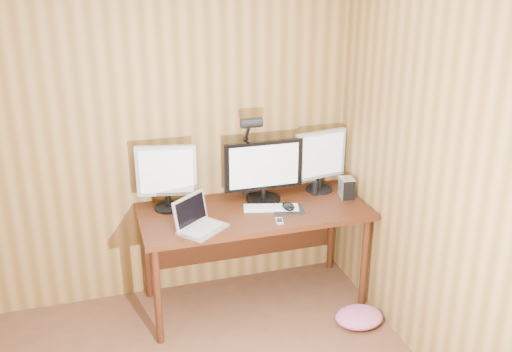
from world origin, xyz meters
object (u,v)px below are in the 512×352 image
monitor_left (167,176)px  monitor_right (320,159)px  laptop (198,221)px  hard_drive (347,188)px  keyboard (271,208)px  phone (279,221)px  speaker (315,188)px  mouse (288,207)px  monitor_center (263,170)px  desk_lamp (249,144)px  desk (251,221)px

monitor_left → monitor_right: (1.15, 0.01, 0.00)m
laptop → hard_drive: 1.17m
monitor_left → hard_drive: monitor_left is taller
keyboard → hard_drive: size_ratio=2.75×
monitor_right → laptop: monitor_right is taller
keyboard → phone: bearing=-78.7°
laptop → speaker: laptop is taller
mouse → speaker: size_ratio=1.14×
speaker → monitor_center: bearing=178.0°
keyboard → hard_drive: 0.60m
phone → desk_lamp: (-0.08, 0.47, 0.40)m
monitor_right → mouse: (-0.35, -0.27, -0.23)m
monitor_center → mouse: 0.32m
monitor_left → keyboard: bearing=-4.9°
laptop → hard_drive: laptop is taller
monitor_left → desk_lamp: (0.60, 0.04, 0.16)m
desk → monitor_right: monitor_right is taller
mouse → desk_lamp: desk_lamp is taller
hard_drive → phone: size_ratio=1.51×
desk → keyboard: bearing=-40.3°
monitor_center → speaker: (0.40, -0.01, -0.18)m
phone → speaker: (0.40, 0.36, 0.05)m
mouse → speaker: speaker is taller
mouse → desk: bearing=154.7°
monitor_right → desk_lamp: (-0.54, 0.04, 0.16)m
desk → monitor_left: 0.69m
keyboard → hard_drive: bearing=18.4°
keyboard → phone: size_ratio=4.17×
monitor_right → desk_lamp: size_ratio=0.71×
monitor_left → hard_drive: bearing=4.6°
mouse → phone: mouse is taller
monitor_left → phone: bearing=-19.8°
desk → laptop: 0.54m
keyboard → desk_lamp: (-0.09, 0.25, 0.40)m
hard_drive → speaker: 0.23m
monitor_center → monitor_left: 0.69m
monitor_center → speaker: size_ratio=5.46×
monitor_center → monitor_right: monitor_right is taller
hard_drive → phone: bearing=-148.5°
desk → monitor_left: size_ratio=3.43×
monitor_center → desk_lamp: bearing=131.7°
monitor_right → desk_lamp: bearing=166.1°
laptop → mouse: bearing=-29.7°
monitor_left → phone: (0.68, -0.42, -0.25)m
monitor_right → hard_drive: size_ratio=3.21×
monitor_left → monitor_right: bearing=12.4°
desk → monitor_left: monitor_left is taller
desk → phone: (0.11, -0.31, 0.13)m
keyboard → speaker: (0.39, 0.15, 0.04)m
desk → mouse: mouse is taller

